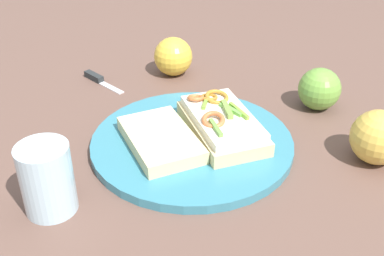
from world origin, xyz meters
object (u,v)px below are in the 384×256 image
(apple_2, at_px, (378,137))
(drinking_glass, at_px, (47,179))
(apple_0, at_px, (319,89))
(plate, at_px, (192,143))
(sandwich, at_px, (222,123))
(apple_1, at_px, (173,56))
(bread_slice_side, at_px, (161,140))
(knife, at_px, (99,80))

(apple_2, distance_m, drinking_glass, 0.45)
(apple_0, bearing_deg, plate, 157.08)
(sandwich, distance_m, apple_0, 0.20)
(drinking_glass, bearing_deg, apple_1, 17.97)
(plate, bearing_deg, drinking_glass, 165.67)
(apple_2, bearing_deg, bread_slice_side, 124.49)
(sandwich, relative_size, apple_1, 2.53)
(bread_slice_side, bearing_deg, sandwich, 86.32)
(plate, distance_m, apple_1, 0.26)
(bread_slice_side, xyz_separation_m, drinking_glass, (-0.18, 0.03, 0.02))
(plate, height_order, drinking_glass, drinking_glass)
(knife, bearing_deg, apple_2, 14.19)
(drinking_glass, bearing_deg, sandwich, -17.25)
(bread_slice_side, xyz_separation_m, knife, (0.11, 0.25, -0.02))
(knife, bearing_deg, sandwich, 1.80)
(apple_1, height_order, apple_2, apple_2)
(apple_0, height_order, apple_2, apple_2)
(bread_slice_side, relative_size, apple_0, 1.99)
(sandwich, bearing_deg, bread_slice_side, -89.10)
(apple_2, xyz_separation_m, drinking_glass, (-0.35, 0.28, 0.01))
(apple_0, distance_m, knife, 0.41)
(plate, height_order, apple_0, apple_0)
(sandwich, distance_m, drinking_glass, 0.27)
(bread_slice_side, relative_size, knife, 1.34)
(bread_slice_side, distance_m, apple_2, 0.31)
(sandwich, bearing_deg, knife, -151.76)
(drinking_glass, bearing_deg, apple_2, -38.92)
(bread_slice_side, relative_size, apple_2, 1.81)
(sandwich, xyz_separation_m, bread_slice_side, (-0.08, 0.05, -0.01))
(apple_0, xyz_separation_m, apple_2, (-0.09, -0.13, 0.00))
(bread_slice_side, height_order, knife, bread_slice_side)
(sandwich, xyz_separation_m, apple_0, (0.19, -0.07, 0.00))
(plate, xyz_separation_m, sandwich, (0.04, -0.02, 0.02))
(apple_2, height_order, knife, apple_2)
(apple_1, bearing_deg, bread_slice_side, -144.27)
(sandwich, xyz_separation_m, drinking_glass, (-0.26, 0.08, 0.02))
(plate, bearing_deg, apple_2, -59.56)
(sandwich, distance_m, bread_slice_side, 0.10)
(sandwich, distance_m, apple_1, 0.25)
(apple_2, bearing_deg, sandwich, 114.53)
(apple_0, height_order, knife, apple_0)
(apple_1, xyz_separation_m, drinking_glass, (-0.40, -0.13, 0.01))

